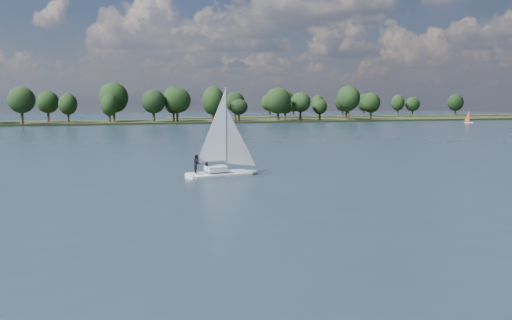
{
  "coord_description": "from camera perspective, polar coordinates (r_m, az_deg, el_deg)",
  "views": [
    {
      "loc": [
        -9.49,
        -10.0,
        7.7
      ],
      "look_at": [
        8.87,
        38.4,
        2.5
      ],
      "focal_mm": 40.0,
      "sensor_mm": 36.0,
      "label": 1
    }
  ],
  "objects": [
    {
      "name": "sailboat",
      "position": [
        59.62,
        -3.67,
        0.94
      ],
      "size": [
        7.67,
        3.32,
        9.77
      ],
      "rotation": [
        0.0,
        0.0,
        0.17
      ],
      "color": "silver",
      "rests_on": "ground"
    },
    {
      "name": "far_shore",
      "position": [
        222.34,
        -18.35,
        3.46
      ],
      "size": [
        660.0,
        40.0,
        1.5
      ],
      "primitive_type": "cube",
      "color": "black",
      "rests_on": "ground"
    },
    {
      "name": "dinghy_orange",
      "position": [
        235.7,
        20.52,
        3.79
      ],
      "size": [
        3.18,
        2.93,
        4.98
      ],
      "rotation": [
        0.0,
        0.0,
        -0.69
      ],
      "color": "white",
      "rests_on": "ground"
    },
    {
      "name": "ground",
      "position": [
        110.68,
        -15.81,
        1.53
      ],
      "size": [
        700.0,
        700.0,
        0.0
      ],
      "primitive_type": "plane",
      "color": "#233342",
      "rests_on": "ground"
    },
    {
      "name": "treeline",
      "position": [
        218.72,
        -23.19,
        5.36
      ],
      "size": [
        562.36,
        73.81,
        17.89
      ],
      "color": "black",
      "rests_on": "ground"
    },
    {
      "name": "far_shore_back",
      "position": [
        318.88,
        11.38,
        4.24
      ],
      "size": [
        220.0,
        30.0,
        1.4
      ],
      "primitive_type": "cube",
      "color": "black",
      "rests_on": "ground"
    }
  ]
}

